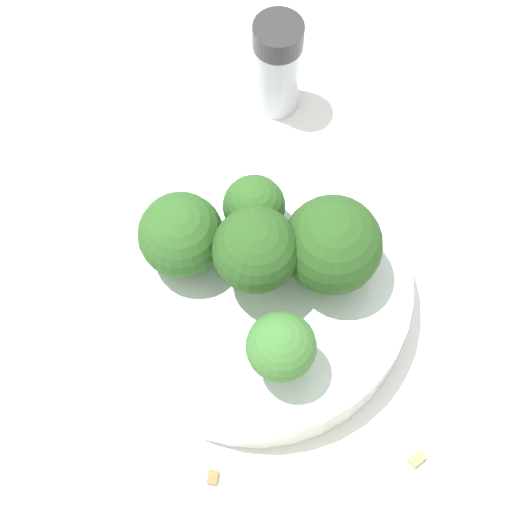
% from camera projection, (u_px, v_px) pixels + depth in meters
% --- Properties ---
extents(ground_plane, '(3.00, 3.00, 0.00)m').
position_uv_depth(ground_plane, '(256.00, 300.00, 0.53)').
color(ground_plane, white).
extents(bowl, '(0.19, 0.19, 0.03)m').
position_uv_depth(bowl, '(256.00, 290.00, 0.51)').
color(bowl, silver).
rests_on(bowl, ground_plane).
extents(broccoli_floret_0, '(0.05, 0.05, 0.05)m').
position_uv_depth(broccoli_floret_0, '(181.00, 236.00, 0.48)').
color(broccoli_floret_0, '#84AD66').
rests_on(broccoli_floret_0, bowl).
extents(broccoli_floret_1, '(0.05, 0.05, 0.06)m').
position_uv_depth(broccoli_floret_1, '(258.00, 251.00, 0.47)').
color(broccoli_floret_1, '#84AD66').
rests_on(broccoli_floret_1, bowl).
extents(broccoli_floret_2, '(0.06, 0.06, 0.06)m').
position_uv_depth(broccoli_floret_2, '(332.00, 246.00, 0.47)').
color(broccoli_floret_2, '#84AD66').
rests_on(broccoli_floret_2, bowl).
extents(broccoli_floret_3, '(0.04, 0.04, 0.05)m').
position_uv_depth(broccoli_floret_3, '(281.00, 348.00, 0.45)').
color(broccoli_floret_3, '#7A9E5B').
rests_on(broccoli_floret_3, bowl).
extents(broccoli_floret_4, '(0.04, 0.04, 0.04)m').
position_uv_depth(broccoli_floret_4, '(254.00, 208.00, 0.49)').
color(broccoli_floret_4, '#8EB770').
rests_on(broccoli_floret_4, bowl).
extents(pepper_shaker, '(0.03, 0.03, 0.08)m').
position_uv_depth(pepper_shaker, '(277.00, 66.00, 0.56)').
color(pepper_shaker, '#B2B7BC').
rests_on(pepper_shaker, ground_plane).
extents(almond_crumb_0, '(0.01, 0.01, 0.01)m').
position_uv_depth(almond_crumb_0, '(417.00, 458.00, 0.48)').
color(almond_crumb_0, tan).
rests_on(almond_crumb_0, ground_plane).
extents(almond_crumb_1, '(0.01, 0.01, 0.01)m').
position_uv_depth(almond_crumb_1, '(212.00, 477.00, 0.48)').
color(almond_crumb_1, olive).
rests_on(almond_crumb_1, ground_plane).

